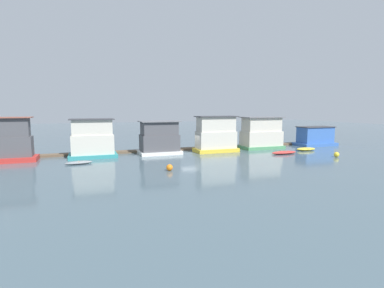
{
  "coord_description": "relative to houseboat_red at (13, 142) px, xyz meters",
  "views": [
    {
      "loc": [
        -14.61,
        -41.24,
        6.56
      ],
      "look_at": [
        0.0,
        -1.0,
        1.4
      ],
      "focal_mm": 28.0,
      "sensor_mm": 36.0,
      "label": 1
    }
  ],
  "objects": [
    {
      "name": "ground_plane",
      "position": [
        22.87,
        -0.51,
        -2.36
      ],
      "size": [
        200.0,
        200.0,
        0.0
      ],
      "primitive_type": "plane",
      "color": "#475B66"
    },
    {
      "name": "dock_walkway",
      "position": [
        22.87,
        2.62,
        -2.21
      ],
      "size": [
        59.6,
        1.58,
        0.3
      ],
      "primitive_type": "cube",
      "color": "brown",
      "rests_on": "ground_plane"
    },
    {
      "name": "houseboat_red",
      "position": [
        0.0,
        0.0,
        0.0
      ],
      "size": [
        5.34,
        3.25,
        9.1
      ],
      "color": "red",
      "rests_on": "ground_plane"
    },
    {
      "name": "houseboat_teal",
      "position": [
        9.3,
        0.03,
        0.04
      ],
      "size": [
        6.17,
        3.82,
        5.15
      ],
      "color": "teal",
      "rests_on": "ground_plane"
    },
    {
      "name": "houseboat_white",
      "position": [
        18.41,
        -0.01,
        -0.14
      ],
      "size": [
        5.88,
        4.12,
        4.73
      ],
      "color": "white",
      "rests_on": "ground_plane"
    },
    {
      "name": "houseboat_yellow",
      "position": [
        26.89,
        -0.98,
        0.15
      ],
      "size": [
        6.44,
        3.23,
        5.38
      ],
      "color": "gold",
      "rests_on": "ground_plane"
    },
    {
      "name": "houseboat_green",
      "position": [
        35.41,
        -0.06,
        0.05
      ],
      "size": [
        6.85,
        3.79,
        5.15
      ],
      "color": "#4C9360",
      "rests_on": "ground_plane"
    },
    {
      "name": "houseboat_blue",
      "position": [
        46.53,
        0.08,
        -0.79
      ],
      "size": [
        6.91,
        3.86,
        3.34
      ],
      "color": "#3866B7",
      "rests_on": "ground_plane"
    },
    {
      "name": "dinghy_grey",
      "position": [
        7.55,
        -4.67,
        -2.18
      ],
      "size": [
        3.2,
        1.42,
        0.36
      ],
      "color": "gray",
      "rests_on": "ground_plane"
    },
    {
      "name": "dinghy_red",
      "position": [
        35.2,
        -6.3,
        -2.15
      ],
      "size": [
        4.14,
        1.62,
        0.42
      ],
      "color": "red",
      "rests_on": "ground_plane"
    },
    {
      "name": "dinghy_yellow",
      "position": [
        40.49,
        -4.69,
        -2.11
      ],
      "size": [
        3.24,
        1.65,
        0.5
      ],
      "color": "yellow",
      "rests_on": "ground_plane"
    },
    {
      "name": "buoy_orange",
      "position": [
        16.57,
        -11.91,
        -2.01
      ],
      "size": [
        0.69,
        0.69,
        0.69
      ],
      "primitive_type": "sphere",
      "color": "orange",
      "rests_on": "ground_plane"
    },
    {
      "name": "buoy_yellow",
      "position": [
        40.09,
        -11.05,
        -2.02
      ],
      "size": [
        0.68,
        0.68,
        0.68
      ],
      "primitive_type": "sphere",
      "color": "yellow",
      "rests_on": "ground_plane"
    }
  ]
}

